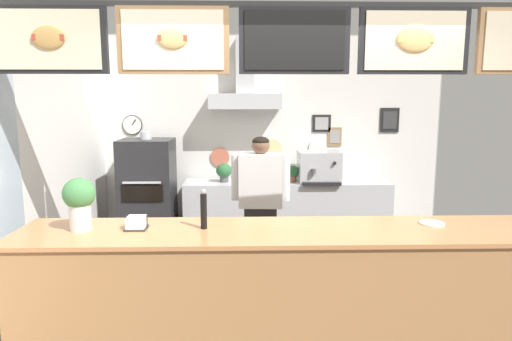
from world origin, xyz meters
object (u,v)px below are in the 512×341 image
Objects in this scene: pizza_oven at (148,197)px; napkin_holder at (136,223)px; potted_oregano at (293,173)px; pepper_grinder at (204,209)px; potted_basil at (224,171)px; condiment_plate at (432,223)px; basil_vase at (79,202)px; shop_worker at (261,209)px; espresso_machine at (319,167)px.

pizza_oven reaches higher than napkin_holder.
pepper_grinder reaches higher than potted_oregano.
potted_basil reaches higher than condiment_plate.
potted_basil reaches higher than potted_oregano.
basil_vase is (-0.86, -0.02, 0.06)m from pepper_grinder.
condiment_plate is (2.62, -2.50, 0.33)m from pizza_oven.
pepper_grinder is at bearing -1.02° from napkin_holder.
basil_vase is 2.55m from condiment_plate.
shop_worker is 6.56× the size of potted_basil.
potted_basil is 2.88m from basil_vase.
pepper_grinder is (-0.46, -1.40, 0.35)m from shop_worker.
condiment_plate is at bearing 1.77° from napkin_holder.
shop_worker reaches higher than espresso_machine.
espresso_machine is 3.36× the size of napkin_holder.
basil_vase is at bearing -128.07° from espresso_machine.
espresso_machine is 2.98m from pepper_grinder.
pizza_oven is at bearing -175.54° from potted_oregano.
espresso_machine is 2.55× the size of potted_oregano.
pepper_grinder is at bearing -90.53° from potted_basil.
pepper_grinder is (-0.92, -2.72, 0.19)m from potted_oregano.
condiment_plate is (2.54, 0.09, -0.20)m from basil_vase.
shop_worker is at bearing 47.11° from basil_vase.
espresso_machine reaches higher than napkin_holder.
shop_worker reaches higher than potted_oregano.
pizza_oven is 2.24m from espresso_machine.
basil_vase is 0.42m from napkin_holder.
basil_vase is at bearing -108.01° from potted_basil.
pizza_oven reaches higher than potted_oregano.
pepper_grinder is 0.77× the size of basil_vase.
pizza_oven is at bearing 100.18° from napkin_holder.
condiment_plate is at bearing -43.74° from pizza_oven.
condiment_plate is at bearing -81.08° from espresso_machine.
potted_oregano is at bearing 62.65° from napkin_holder.
pizza_oven is 5.48× the size of pepper_grinder.
pepper_grinder is (-1.26, -2.70, 0.11)m from espresso_machine.
potted_basil is 1.54× the size of napkin_holder.
espresso_machine is 0.35m from potted_oregano.
basil_vase is 2.04× the size of condiment_plate.
napkin_holder is at bearing -100.58° from potted_basil.
shop_worker is 1.39m from potted_basil.
basil_vase is (-2.13, -2.71, 0.17)m from espresso_machine.
potted_oregano is 0.90m from potted_basil.
potted_oregano is 2.75m from condiment_plate.
napkin_holder is (-0.94, -1.39, 0.25)m from shop_worker.
potted_basil is (-0.43, 1.31, 0.18)m from shop_worker.
shop_worker is 7.67× the size of potted_oregano.
potted_basil is 0.85× the size of pepper_grinder.
napkin_holder is (0.46, -2.57, 0.37)m from pizza_oven.
basil_vase is (-1.32, -1.42, 0.41)m from shop_worker.
espresso_machine is at bearing 3.09° from pizza_oven.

